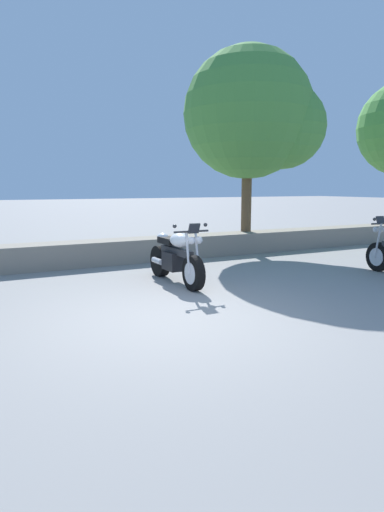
{
  "coord_description": "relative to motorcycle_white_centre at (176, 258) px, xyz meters",
  "views": [
    {
      "loc": [
        -2.56,
        -5.22,
        1.79
      ],
      "look_at": [
        0.83,
        1.2,
        0.65
      ],
      "focal_mm": 30.95,
      "sensor_mm": 36.0,
      "label": 1
    }
  ],
  "objects": [
    {
      "name": "leafy_tree_mid_left",
      "position": [
        3.75,
        2.79,
        3.18
      ],
      "size": [
        3.68,
        3.5,
        4.95
      ],
      "color": "brown",
      "rests_on": "stone_wall"
    },
    {
      "name": "motorcycle_white_centre",
      "position": [
        0.0,
        0.0,
        0.0
      ],
      "size": [
        0.67,
        2.06,
        1.18
      ],
      "color": "black",
      "rests_on": "ground"
    },
    {
      "name": "ground_plane",
      "position": [
        -0.96,
        -2.1,
        -0.49
      ],
      "size": [
        120.0,
        120.0,
        0.0
      ],
      "primitive_type": "plane",
      "color": "gray"
    },
    {
      "name": "stone_wall",
      "position": [
        -0.96,
        2.7,
        -0.21
      ],
      "size": [
        36.0,
        0.8,
        0.55
      ],
      "primitive_type": "cube",
      "color": "gray",
      "rests_on": "ground"
    }
  ]
}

